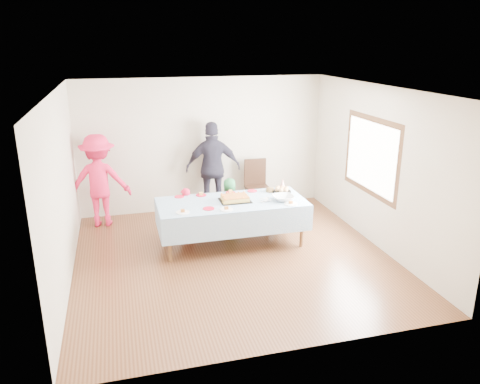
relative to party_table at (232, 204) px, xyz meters
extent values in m
plane|color=#4E2B16|center=(-0.11, -0.54, -0.72)|extent=(5.00, 5.00, 0.00)
cube|color=#BEAF9B|center=(-0.11, 1.96, 0.63)|extent=(5.00, 0.04, 2.70)
cube|color=#BEAF9B|center=(-0.11, -3.04, 0.63)|extent=(5.00, 0.04, 2.70)
cube|color=#BEAF9B|center=(-2.61, -0.54, 0.63)|extent=(0.04, 5.00, 2.70)
cube|color=#BEAF9B|center=(2.39, -0.54, 0.63)|extent=(0.04, 5.00, 2.70)
cube|color=white|center=(-0.11, -0.54, 1.98)|extent=(5.00, 5.00, 0.04)
cube|color=#472B16|center=(2.36, -0.34, 0.78)|extent=(0.03, 1.75, 1.35)
cylinder|color=brown|center=(-1.12, -0.42, -0.36)|extent=(0.06, 0.06, 0.73)
cylinder|color=brown|center=(1.12, -0.42, -0.36)|extent=(0.06, 0.06, 0.73)
cylinder|color=brown|center=(-1.12, 0.42, -0.36)|extent=(0.06, 0.06, 0.73)
cylinder|color=brown|center=(1.12, 0.42, -0.36)|extent=(0.06, 0.06, 0.73)
cube|color=brown|center=(0.00, 0.00, 0.03)|extent=(2.40, 1.00, 0.04)
cube|color=white|center=(0.00, 0.00, 0.05)|extent=(2.50, 1.10, 0.01)
cube|color=black|center=(0.06, 0.00, 0.06)|extent=(0.51, 0.40, 0.01)
cube|color=#E2BD56|center=(0.06, 0.00, 0.10)|extent=(0.44, 0.33, 0.06)
cube|color=#A55526|center=(0.06, 0.00, 0.14)|extent=(0.44, 0.33, 0.01)
cylinder|color=black|center=(0.99, 0.26, 0.06)|extent=(0.33, 0.33, 0.02)
sphere|color=tan|center=(1.08, 0.26, 0.11)|extent=(0.08, 0.08, 0.08)
sphere|color=tan|center=(1.03, 0.33, 0.11)|extent=(0.08, 0.08, 0.08)
sphere|color=tan|center=(0.95, 0.33, 0.11)|extent=(0.08, 0.08, 0.08)
sphere|color=tan|center=(0.90, 0.26, 0.11)|extent=(0.08, 0.08, 0.08)
sphere|color=tan|center=(0.95, 0.18, 0.11)|extent=(0.08, 0.08, 0.08)
sphere|color=tan|center=(1.03, 0.18, 0.11)|extent=(0.08, 0.08, 0.08)
sphere|color=tan|center=(0.99, 0.26, 0.11)|extent=(0.08, 0.08, 0.08)
imported|color=silver|center=(0.86, -0.18, 0.10)|extent=(0.36, 0.36, 0.09)
cone|color=white|center=(1.08, 0.46, 0.15)|extent=(0.11, 0.11, 0.19)
cylinder|color=red|center=(-0.83, 0.46, 0.06)|extent=(0.17, 0.17, 0.01)
cylinder|color=red|center=(-0.45, 0.44, 0.06)|extent=(0.18, 0.18, 0.01)
cylinder|color=red|center=(0.09, 0.44, 0.06)|extent=(0.18, 0.18, 0.01)
cylinder|color=red|center=(0.49, 0.44, 0.06)|extent=(0.18, 0.18, 0.01)
cylinder|color=red|center=(-0.45, -0.27, 0.06)|extent=(0.19, 0.19, 0.01)
cylinder|color=white|center=(-0.88, -0.34, 0.06)|extent=(0.22, 0.22, 0.01)
cylinder|color=white|center=(-0.19, -0.39, 0.06)|extent=(0.21, 0.21, 0.01)
cylinder|color=white|center=(0.91, -0.40, 0.06)|extent=(0.22, 0.22, 0.01)
cylinder|color=black|center=(0.71, 1.28, -0.49)|extent=(0.04, 0.04, 0.47)
cylinder|color=black|center=(1.10, 1.26, -0.49)|extent=(0.04, 0.04, 0.47)
cylinder|color=black|center=(0.72, 1.67, -0.49)|extent=(0.04, 0.04, 0.47)
cylinder|color=black|center=(1.11, 1.66, -0.49)|extent=(0.04, 0.04, 0.47)
cube|color=black|center=(0.91, 1.47, -0.23)|extent=(0.47, 0.47, 0.05)
cube|color=black|center=(0.91, 1.67, 0.06)|extent=(0.46, 0.06, 0.55)
imported|color=red|center=(-0.71, 0.57, -0.28)|extent=(0.36, 0.26, 0.90)
imported|color=#236B37|center=(0.15, 0.78, -0.25)|extent=(0.47, 0.31, 0.95)
imported|color=tan|center=(0.78, 0.36, -0.29)|extent=(0.45, 0.36, 0.87)
imported|color=#E21C49|center=(-2.18, 1.51, 0.15)|extent=(1.20, 0.78, 1.75)
imported|color=#2B2837|center=(0.03, 1.66, 0.21)|extent=(1.15, 0.60, 1.87)
camera|label=1|loc=(-1.79, -7.26, 2.65)|focal=35.00mm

